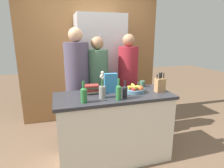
{
  "coord_description": "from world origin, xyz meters",
  "views": [
    {
      "loc": [
        -0.69,
        -2.22,
        1.66
      ],
      "look_at": [
        0.0,
        0.08,
        1.05
      ],
      "focal_mm": 30.0,
      "sensor_mm": 36.0,
      "label": 1
    }
  ],
  "objects_px": {
    "book_stack": "(92,89)",
    "person_in_blue": "(98,84)",
    "coffee_mug": "(142,84)",
    "cereal_box": "(111,83)",
    "bottle_oil": "(125,91)",
    "person_in_red_tee": "(128,80)",
    "knife_block": "(160,85)",
    "refrigerator": "(100,72)",
    "flower_vase": "(102,89)",
    "fruit_bowl": "(135,90)",
    "person_at_sink": "(78,81)",
    "bottle_vinegar": "(119,92)",
    "bottle_wine": "(84,94)"
  },
  "relations": [
    {
      "from": "fruit_bowl",
      "to": "cereal_box",
      "type": "bearing_deg",
      "value": 164.45
    },
    {
      "from": "coffee_mug",
      "to": "knife_block",
      "type": "bearing_deg",
      "value": -71.69
    },
    {
      "from": "fruit_bowl",
      "to": "bottle_oil",
      "type": "height_order",
      "value": "bottle_oil"
    },
    {
      "from": "fruit_bowl",
      "to": "person_in_blue",
      "type": "xyz_separation_m",
      "value": [
        -0.38,
        0.57,
        -0.03
      ]
    },
    {
      "from": "cereal_box",
      "to": "coffee_mug",
      "type": "bearing_deg",
      "value": 16.54
    },
    {
      "from": "flower_vase",
      "to": "bottle_wine",
      "type": "xyz_separation_m",
      "value": [
        -0.24,
        -0.1,
        -0.02
      ]
    },
    {
      "from": "flower_vase",
      "to": "bottle_oil",
      "type": "distance_m",
      "value": 0.28
    },
    {
      "from": "knife_block",
      "to": "bottle_oil",
      "type": "height_order",
      "value": "knife_block"
    },
    {
      "from": "book_stack",
      "to": "coffee_mug",
      "type": "bearing_deg",
      "value": 9.57
    },
    {
      "from": "bottle_vinegar",
      "to": "person_in_red_tee",
      "type": "bearing_deg",
      "value": 61.83
    },
    {
      "from": "bottle_vinegar",
      "to": "person_in_blue",
      "type": "height_order",
      "value": "person_in_blue"
    },
    {
      "from": "cereal_box",
      "to": "flower_vase",
      "type": "bearing_deg",
      "value": -130.6
    },
    {
      "from": "flower_vase",
      "to": "cereal_box",
      "type": "height_order",
      "value": "flower_vase"
    },
    {
      "from": "person_at_sink",
      "to": "person_in_blue",
      "type": "relative_size",
      "value": 1.08
    },
    {
      "from": "refrigerator",
      "to": "fruit_bowl",
      "type": "xyz_separation_m",
      "value": [
        0.21,
        -1.14,
        -0.05
      ]
    },
    {
      "from": "flower_vase",
      "to": "person_at_sink",
      "type": "height_order",
      "value": "person_at_sink"
    },
    {
      "from": "bottle_oil",
      "to": "person_in_red_tee",
      "type": "bearing_deg",
      "value": 66.02
    },
    {
      "from": "bottle_oil",
      "to": "book_stack",
      "type": "bearing_deg",
      "value": 138.99
    },
    {
      "from": "refrigerator",
      "to": "person_at_sink",
      "type": "height_order",
      "value": "refrigerator"
    },
    {
      "from": "book_stack",
      "to": "person_in_red_tee",
      "type": "relative_size",
      "value": 0.12
    },
    {
      "from": "bottle_wine",
      "to": "fruit_bowl",
      "type": "bearing_deg",
      "value": 15.74
    },
    {
      "from": "flower_vase",
      "to": "person_in_blue",
      "type": "xyz_separation_m",
      "value": [
        0.1,
        0.68,
        -0.11
      ]
    },
    {
      "from": "cereal_box",
      "to": "book_stack",
      "type": "relative_size",
      "value": 1.28
    },
    {
      "from": "cereal_box",
      "to": "bottle_oil",
      "type": "bearing_deg",
      "value": -70.04
    },
    {
      "from": "flower_vase",
      "to": "book_stack",
      "type": "bearing_deg",
      "value": 111.24
    },
    {
      "from": "cereal_box",
      "to": "bottle_oil",
      "type": "xyz_separation_m",
      "value": [
        0.1,
        -0.27,
        -0.04
      ]
    },
    {
      "from": "cereal_box",
      "to": "bottle_vinegar",
      "type": "distance_m",
      "value": 0.31
    },
    {
      "from": "person_in_blue",
      "to": "person_in_red_tee",
      "type": "relative_size",
      "value": 0.98
    },
    {
      "from": "knife_block",
      "to": "cereal_box",
      "type": "xyz_separation_m",
      "value": [
        -0.65,
        0.16,
        0.03
      ]
    },
    {
      "from": "refrigerator",
      "to": "book_stack",
      "type": "xyz_separation_m",
      "value": [
        -0.35,
        -1.03,
        -0.03
      ]
    },
    {
      "from": "coffee_mug",
      "to": "bottle_wine",
      "type": "distance_m",
      "value": 1.05
    },
    {
      "from": "knife_block",
      "to": "person_at_sink",
      "type": "height_order",
      "value": "person_at_sink"
    },
    {
      "from": "person_at_sink",
      "to": "person_in_blue",
      "type": "distance_m",
      "value": 0.32
    },
    {
      "from": "bottle_vinegar",
      "to": "person_at_sink",
      "type": "height_order",
      "value": "person_at_sink"
    },
    {
      "from": "fruit_bowl",
      "to": "bottle_oil",
      "type": "relative_size",
      "value": 1.26
    },
    {
      "from": "refrigerator",
      "to": "bottle_vinegar",
      "type": "height_order",
      "value": "refrigerator"
    },
    {
      "from": "book_stack",
      "to": "person_in_red_tee",
      "type": "distance_m",
      "value": 0.85
    },
    {
      "from": "person_in_blue",
      "to": "knife_block",
      "type": "bearing_deg",
      "value": -56.78
    },
    {
      "from": "refrigerator",
      "to": "book_stack",
      "type": "bearing_deg",
      "value": -108.86
    },
    {
      "from": "fruit_bowl",
      "to": "bottle_wine",
      "type": "distance_m",
      "value": 0.75
    },
    {
      "from": "bottle_oil",
      "to": "knife_block",
      "type": "bearing_deg",
      "value": 11.41
    },
    {
      "from": "knife_block",
      "to": "bottle_vinegar",
      "type": "distance_m",
      "value": 0.66
    },
    {
      "from": "knife_block",
      "to": "bottle_wine",
      "type": "height_order",
      "value": "knife_block"
    },
    {
      "from": "bottle_vinegar",
      "to": "bottle_wine",
      "type": "distance_m",
      "value": 0.41
    },
    {
      "from": "book_stack",
      "to": "bottle_oil",
      "type": "height_order",
      "value": "bottle_oil"
    },
    {
      "from": "bottle_vinegar",
      "to": "fruit_bowl",
      "type": "bearing_deg",
      "value": 36.17
    },
    {
      "from": "bottle_vinegar",
      "to": "book_stack",
      "type": "bearing_deg",
      "value": 126.34
    },
    {
      "from": "bottle_vinegar",
      "to": "person_at_sink",
      "type": "distance_m",
      "value": 0.89
    },
    {
      "from": "person_in_blue",
      "to": "person_in_red_tee",
      "type": "bearing_deg",
      "value": -10.84
    },
    {
      "from": "book_stack",
      "to": "person_in_blue",
      "type": "xyz_separation_m",
      "value": [
        0.18,
        0.46,
        -0.05
      ]
    }
  ]
}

